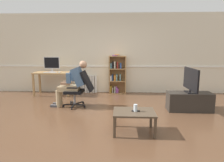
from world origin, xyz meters
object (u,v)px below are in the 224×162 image
Objects in this scene: computer_desk at (53,76)px; radiator at (87,84)px; imac_monitor at (52,63)px; coffee_table at (134,114)px; keyboard at (50,72)px; office_chair at (80,87)px; tv_screen at (191,80)px; tv_stand at (189,102)px; computer_mouse at (59,72)px; person_seated at (73,82)px; spare_remote at (136,111)px; bookshelf at (117,75)px; drinking_glass at (135,108)px.

radiator is at bearing 19.95° from computer_desk.
coffee_table is at bearing -49.02° from imac_monitor.
keyboard is at bearing 133.05° from coffee_table.
imac_monitor is 1.91m from office_chair.
tv_screen is at bearing -18.92° from keyboard.
tv_stand is at bearing 42.45° from coffee_table.
person_seated is (0.73, -1.17, -0.12)m from computer_mouse.
computer_mouse is at bearing -146.78° from person_seated.
keyboard is at bearing 69.61° from tv_screen.
office_chair reaches higher than spare_remote.
keyboard reaches higher than radiator.
imac_monitor reaches higher than office_chair.
computer_desk is 11.88× the size of computer_mouse.
coffee_table is (-1.46, -1.34, 0.12)m from tv_stand.
bookshelf is at bearing 44.38° from tv_screen.
radiator is 3.54m from coffee_table.
radiator is 0.77× the size of tv_screen.
tv_screen is (0.00, 0.00, 0.55)m from tv_stand.
radiator is 1.70m from office_chair.
computer_mouse reaches higher than keyboard.
tv_stand is 0.55m from tv_screen.
imac_monitor is 3.93m from drinking_glass.
bookshelf is 9.95× the size of drinking_glass.
imac_monitor reaches higher than radiator.
computer_desk is at bearing 155.75° from computer_mouse.
drinking_glass is (2.26, -2.73, -0.30)m from computer_mouse.
office_chair is 0.79× the size of person_seated.
spare_remote is (-1.43, -1.34, 0.18)m from tv_stand.
computer_mouse is 3.55m from coffee_table.
keyboard reaches higher than coffee_table.
computer_desk is 1.32× the size of tv_screen.
computer_mouse is 0.08× the size of bookshelf.
office_chair is at bearing -52.00° from computer_mouse.
bookshelf is at bearing 11.36° from keyboard.
spare_remote is at bearing -48.34° from computer_desk.
office_chair is at bearing 130.36° from coffee_table.
imac_monitor is 0.49× the size of tv_stand.
tv_screen is (2.89, -1.90, 0.48)m from radiator.
coffee_table is 0.12m from drinking_glass.
bookshelf is 1.38× the size of office_chair.
keyboard is 1.54m from person_seated.
bookshelf is (2.15, 0.21, -0.41)m from imac_monitor.
keyboard is (-0.03, -0.14, 0.13)m from computer_desk.
office_chair is 2.81m from tv_stand.
bookshelf is 1.92× the size of radiator.
radiator reaches higher than coffee_table.
person_seated is 1.14× the size of tv_stand.
drinking_glass is (-1.44, -1.34, 0.24)m from tv_stand.
imac_monitor is at bearing 131.21° from drinking_glass.
tv_stand is (3.99, -1.37, -0.54)m from keyboard.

